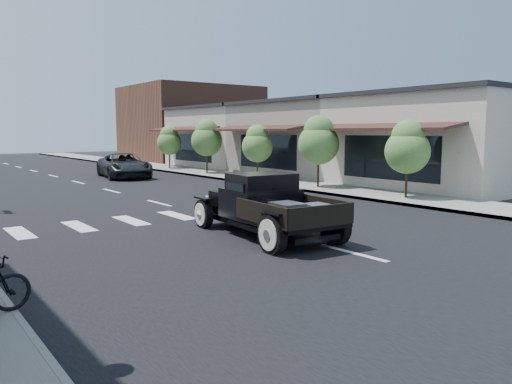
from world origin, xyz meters
TOP-DOWN VIEW (x-y plane):
  - ground at (0.00, 0.00)m, footprint 120.00×120.00m
  - road at (0.00, 15.00)m, footprint 14.00×80.00m
  - road_markings at (0.00, 10.00)m, footprint 12.00×60.00m
  - sidewalk_right at (8.50, 15.00)m, footprint 3.00×80.00m
  - storefront_near at (15.00, 4.00)m, footprint 10.00×9.00m
  - storefront_mid at (15.00, 13.00)m, footprint 10.00×9.00m
  - storefront_far at (15.00, 22.00)m, footprint 10.00×9.00m
  - far_building_right at (15.50, 32.00)m, footprint 11.00×10.00m
  - small_tree_a at (8.30, 1.73)m, footprint 1.79×1.79m
  - small_tree_b at (8.30, 6.81)m, footprint 1.97×1.97m
  - small_tree_c at (8.30, 11.69)m, footprint 1.74×1.74m
  - small_tree_d at (8.30, 17.13)m, footprint 1.99×1.99m
  - small_tree_e at (8.30, 22.40)m, footprint 1.77×1.77m
  - hotrod_pickup at (-0.43, -0.32)m, footprint 2.72×5.12m
  - second_car at (3.15, 18.24)m, footprint 3.27×5.63m

SIDE VIEW (x-z plane):
  - ground at x=0.00m, z-range 0.00..0.00m
  - road_markings at x=0.00m, z-range -0.03..0.03m
  - road at x=0.00m, z-range 0.00..0.02m
  - sidewalk_right at x=8.50m, z-range 0.00..0.15m
  - second_car at x=3.15m, z-range 0.00..1.47m
  - hotrod_pickup at x=-0.43m, z-range 0.00..1.71m
  - small_tree_c at x=8.30m, z-range 0.15..3.05m
  - small_tree_e at x=8.30m, z-range 0.15..3.10m
  - small_tree_a at x=8.30m, z-range 0.15..3.13m
  - small_tree_b at x=8.30m, z-range 0.15..3.43m
  - small_tree_d at x=8.30m, z-range 0.15..3.46m
  - storefront_near at x=15.00m, z-range 0.00..4.50m
  - storefront_mid at x=15.00m, z-range 0.00..4.50m
  - storefront_far at x=15.00m, z-range 0.00..4.50m
  - far_building_right at x=15.50m, z-range 0.00..7.00m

